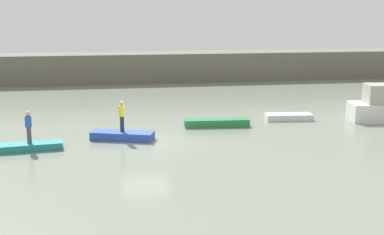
% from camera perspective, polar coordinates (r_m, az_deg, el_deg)
% --- Properties ---
extents(ground_plane, '(120.00, 120.00, 0.00)m').
position_cam_1_polar(ground_plane, '(26.62, -5.33, -2.87)').
color(ground_plane, gray).
extents(embankment_wall, '(80.00, 1.20, 2.78)m').
position_cam_1_polar(embankment_wall, '(48.05, -7.15, 5.51)').
color(embankment_wall, '#666056').
rests_on(embankment_wall, ground_plane).
extents(rowboat_teal, '(3.28, 1.40, 0.36)m').
position_cam_1_polar(rowboat_teal, '(26.38, -18.02, -3.17)').
color(rowboat_teal, teal).
rests_on(rowboat_teal, ground_plane).
extents(rowboat_blue, '(3.52, 2.04, 0.45)m').
position_cam_1_polar(rowboat_blue, '(27.27, -7.95, -2.08)').
color(rowboat_blue, '#2B4CAD').
rests_on(rowboat_blue, ground_plane).
extents(rowboat_green, '(3.96, 1.25, 0.45)m').
position_cam_1_polar(rowboat_green, '(30.22, 2.82, -0.58)').
color(rowboat_green, '#2D7F47').
rests_on(rowboat_green, ground_plane).
extents(rowboat_white, '(3.03, 1.28, 0.38)m').
position_cam_1_polar(rowboat_white, '(32.55, 10.98, 0.08)').
color(rowboat_white, white).
rests_on(rowboat_white, ground_plane).
extents(person_blue_shirt, '(0.32, 0.32, 1.63)m').
position_cam_1_polar(person_blue_shirt, '(26.12, -18.17, -0.85)').
color(person_blue_shirt, '#4C4C56').
rests_on(person_blue_shirt, rowboat_teal).
extents(person_yellow_shirt, '(0.32, 0.32, 1.70)m').
position_cam_1_polar(person_yellow_shirt, '(27.01, -8.02, 0.36)').
color(person_yellow_shirt, '#232838').
rests_on(person_yellow_shirt, rowboat_blue).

